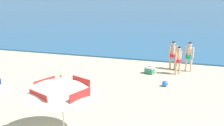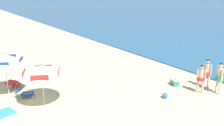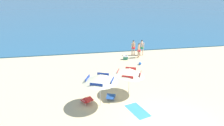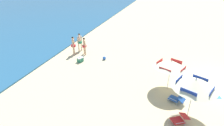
{
  "view_description": "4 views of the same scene",
  "coord_description": "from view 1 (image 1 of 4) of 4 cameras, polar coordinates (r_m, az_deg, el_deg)",
  "views": [
    {
      "loc": [
        1.88,
        -2.13,
        4.31
      ],
      "look_at": [
        -1.49,
        8.98,
        1.1
      ],
      "focal_mm": 40.01,
      "sensor_mm": 36.0,
      "label": 1
    },
    {
      "loc": [
        9.13,
        1.17,
        5.11
      ],
      "look_at": [
        -2.2,
        8.29,
        1.29
      ],
      "focal_mm": 37.98,
      "sensor_mm": 36.0,
      "label": 2
    },
    {
      "loc": [
        -5.17,
        -9.42,
        7.58
      ],
      "look_at": [
        -1.91,
        8.61,
        0.71
      ],
      "focal_mm": 34.4,
      "sensor_mm": 36.0,
      "label": 3
    },
    {
      "loc": [
        -12.35,
        4.13,
        7.1
      ],
      "look_at": [
        -0.9,
        8.09,
        0.84
      ],
      "focal_mm": 29.61,
      "sensor_mm": 36.0,
      "label": 4
    }
  ],
  "objects": [
    {
      "name": "person_standing_beside",
      "position": [
        14.13,
        14.93,
        1.02
      ],
      "size": [
        0.39,
        0.39,
        1.59
      ],
      "color": "#D8A87F",
      "rests_on": "ground"
    },
    {
      "name": "person_standing_near_shore",
      "position": [
        15.03,
        13.79,
        2.18
      ],
      "size": [
        0.47,
        0.41,
        1.69
      ],
      "color": "#D8A87F",
      "rests_on": "ground"
    },
    {
      "name": "cooler_box",
      "position": [
        14.13,
        8.57,
        -1.64
      ],
      "size": [
        0.58,
        0.5,
        0.43
      ],
      "color": "#2D7F5B",
      "rests_on": "ground"
    },
    {
      "name": "beach_umbrella_striped_second",
      "position": [
        7.44,
        -11.51,
        -5.01
      ],
      "size": [
        2.51,
        2.48,
        2.12
      ],
      "color": "silver",
      "rests_on": "ground"
    },
    {
      "name": "beach_ball",
      "position": [
        12.36,
        12.03,
        -4.61
      ],
      "size": [
        0.29,
        0.29,
        0.29
      ],
      "primitive_type": "sphere",
      "color": "blue",
      "rests_on": "ground"
    },
    {
      "name": "person_wading_in",
      "position": [
        14.86,
        17.26,
        1.85
      ],
      "size": [
        0.47,
        0.42,
        1.72
      ],
      "color": "beige",
      "rests_on": "ground"
    }
  ]
}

